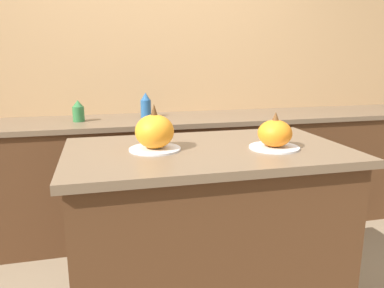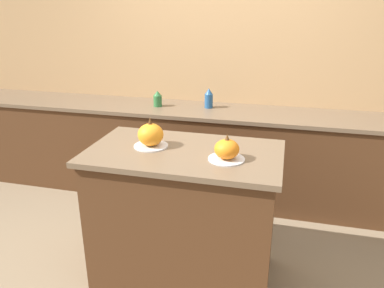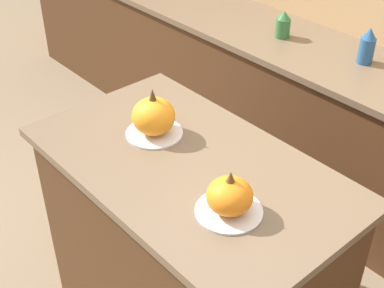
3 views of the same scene
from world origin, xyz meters
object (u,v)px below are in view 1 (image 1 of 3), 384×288
bottle_tall (146,106)px  pumpkin_cake_right (275,135)px  bottle_short (78,111)px  pumpkin_cake_left (155,133)px

bottle_tall → pumpkin_cake_right: bearing=-73.7°
bottle_tall → bottle_short: size_ratio=1.24×
pumpkin_cake_left → bottle_short: size_ratio=1.47×
bottle_short → bottle_tall: bearing=8.2°
pumpkin_cake_left → bottle_tall: 1.26m
pumpkin_cake_right → bottle_short: 1.55m
pumpkin_cake_left → pumpkin_cake_right: 0.52m
pumpkin_cake_left → bottle_short: (-0.37, 1.18, -0.06)m
pumpkin_cake_left → bottle_tall: (0.12, 1.25, -0.04)m
pumpkin_cake_left → pumpkin_cake_right: pumpkin_cake_left is taller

